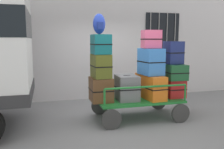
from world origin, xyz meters
TOP-DOWN VIEW (x-y plane):
  - ground_plane at (0.00, 0.00)m, footprint 40.00×40.00m
  - building_wall at (0.01, 2.26)m, footprint 12.00×0.38m
  - luggage_cart at (0.38, -0.13)m, footprint 2.06×1.16m
  - cart_railing at (0.38, -0.13)m, footprint 1.93×1.03m
  - suitcase_left_bottom at (-0.53, -0.11)m, footprint 0.48×0.58m
  - suitcase_left_middle at (-0.53, -0.12)m, footprint 0.40×0.59m
  - suitcase_left_top at (-0.53, -0.13)m, footprint 0.40×0.51m
  - suitcase_midleft_bottom at (0.08, -0.16)m, footprint 0.50×0.64m
  - suitcase_center_bottom at (0.68, -0.14)m, footprint 0.46×0.97m
  - suitcase_center_middle at (0.68, -0.14)m, footprint 0.49×0.64m
  - suitcase_center_top at (0.68, -0.13)m, footprint 0.44×0.33m
  - suitcase_midright_bottom at (1.28, -0.11)m, footprint 0.44×0.64m
  - suitcase_midright_middle at (1.28, -0.09)m, footprint 0.49×0.81m
  - suitcase_midright_top at (1.28, -0.10)m, footprint 0.39×0.40m
  - backpack at (-0.56, -0.13)m, footprint 0.27×0.22m

SIDE VIEW (x-z plane):
  - ground_plane at x=0.00m, z-range 0.00..0.00m
  - luggage_cart at x=0.38m, z-range 0.14..0.63m
  - suitcase_midright_bottom at x=1.28m, z-range 0.48..0.91m
  - suitcase_left_bottom at x=-0.53m, z-range 0.48..1.02m
  - suitcase_center_bottom at x=0.68m, z-range 0.48..1.04m
  - suitcase_midleft_bottom at x=0.08m, z-range 0.48..1.06m
  - cart_railing at x=0.38m, z-range 0.61..1.00m
  - suitcase_midright_middle at x=1.28m, z-range 0.91..1.28m
  - suitcase_left_middle at x=-0.53m, z-range 1.02..1.55m
  - suitcase_center_middle at x=0.68m, z-range 1.04..1.67m
  - suitcase_midright_top at x=1.28m, z-range 1.28..1.83m
  - suitcase_left_top at x=-0.53m, z-range 1.55..1.98m
  - suitcase_center_top at x=0.68m, z-range 1.67..2.09m
  - backpack at x=-0.56m, z-range 1.99..2.43m
  - building_wall at x=0.01m, z-range 0.00..5.00m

